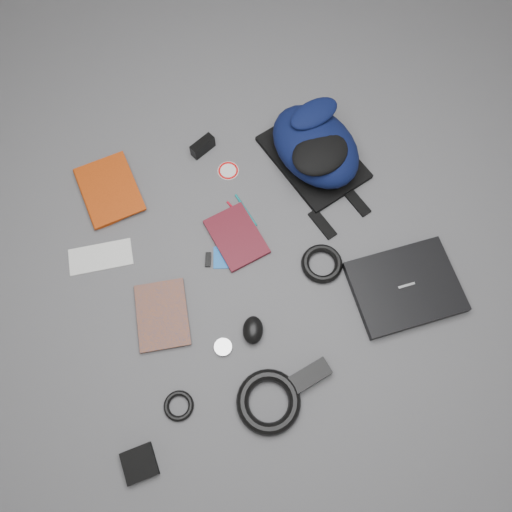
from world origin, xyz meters
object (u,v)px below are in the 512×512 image
object	(u,v)px
power_brick	(309,376)
pouch	(140,464)
comic_book	(137,319)
laptop	(405,287)
mouse	(253,330)
backpack	(315,146)
compact_camera	(203,146)
textbook_red	(83,200)
dvd_case	(236,237)

from	to	relation	value
power_brick	pouch	size ratio (longest dim) A/B	1.43
comic_book	power_brick	distance (m)	0.58
laptop	mouse	world-z (taller)	mouse
backpack	compact_camera	xyz separation A→B (m)	(-0.37, 0.18, -0.06)
textbook_red	comic_book	size ratio (longest dim) A/B	1.14
laptop	comic_book	xyz separation A→B (m)	(-0.86, 0.21, -0.01)
laptop	comic_book	size ratio (longest dim) A/B	1.52
textbook_red	laptop	bearing A→B (deg)	-40.57
backpack	dvd_case	world-z (taller)	backpack
laptop	power_brick	size ratio (longest dim) A/B	2.54
backpack	laptop	world-z (taller)	backpack
laptop	dvd_case	size ratio (longest dim) A/B	1.60
textbook_red	compact_camera	size ratio (longest dim) A/B	2.74
compact_camera	power_brick	size ratio (longest dim) A/B	0.70
backpack	dvd_case	distance (m)	0.43
mouse	power_brick	bearing A→B (deg)	-36.80
textbook_red	pouch	size ratio (longest dim) A/B	2.74
dvd_case	pouch	distance (m)	0.78
compact_camera	power_brick	distance (m)	0.90
compact_camera	dvd_case	bearing A→B (deg)	-113.55
backpack	power_brick	distance (m)	0.80
backpack	pouch	world-z (taller)	backpack
laptop	dvd_case	world-z (taller)	laptop
textbook_red	pouch	xyz separation A→B (m)	(-0.05, -0.90, -0.00)
dvd_case	pouch	xyz separation A→B (m)	(-0.51, -0.58, 0.00)
comic_book	mouse	size ratio (longest dim) A/B	2.46
comic_book	power_brick	bearing A→B (deg)	-28.10
laptop	power_brick	world-z (taller)	laptop
compact_camera	mouse	bearing A→B (deg)	-118.28
comic_book	mouse	distance (m)	0.38
backpack	laptop	size ratio (longest dim) A/B	1.19
dvd_case	compact_camera	xyz separation A→B (m)	(0.01, 0.38, 0.02)
laptop	compact_camera	distance (m)	0.88
compact_camera	laptop	bearing A→B (deg)	-81.49
backpack	laptop	distance (m)	0.58
compact_camera	pouch	xyz separation A→B (m)	(-0.52, -0.96, -0.01)
backpack	pouch	size ratio (longest dim) A/B	4.33
dvd_case	compact_camera	distance (m)	0.38
laptop	textbook_red	bearing A→B (deg)	147.45
comic_book	pouch	size ratio (longest dim) A/B	2.40
dvd_case	mouse	size ratio (longest dim) A/B	2.33
laptop	textbook_red	size ratio (longest dim) A/B	1.33
dvd_case	power_brick	world-z (taller)	power_brick
comic_book	compact_camera	bearing A→B (deg)	63.69
power_brick	mouse	bearing A→B (deg)	110.64
backpack	dvd_case	xyz separation A→B (m)	(-0.37, -0.20, -0.08)
dvd_case	mouse	world-z (taller)	mouse
compact_camera	mouse	world-z (taller)	compact_camera
backpack	mouse	world-z (taller)	backpack
dvd_case	pouch	bearing A→B (deg)	-139.75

